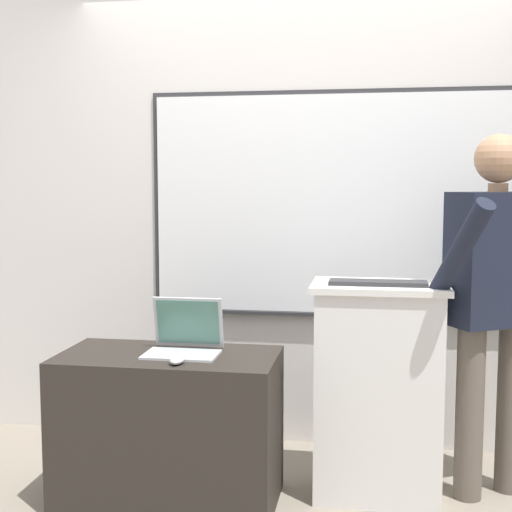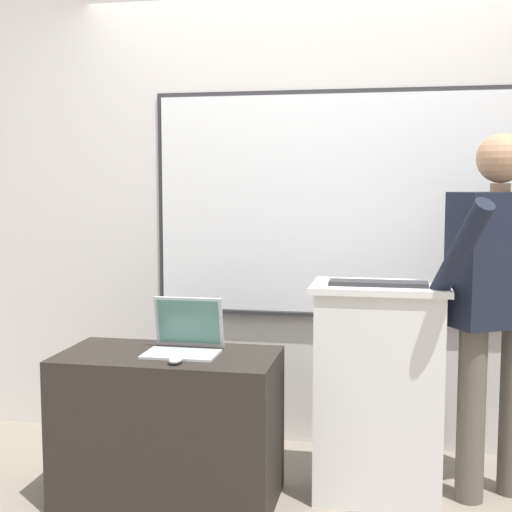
{
  "view_description": "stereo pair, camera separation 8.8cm",
  "coord_description": "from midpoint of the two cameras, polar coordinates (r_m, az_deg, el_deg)",
  "views": [
    {
      "loc": [
        0.41,
        -2.85,
        1.48
      ],
      "look_at": [
        -0.13,
        0.35,
        1.15
      ],
      "focal_mm": 50.0,
      "sensor_mm": 36.0,
      "label": 1
    },
    {
      "loc": [
        0.5,
        -2.84,
        1.48
      ],
      "look_at": [
        -0.13,
        0.35,
        1.15
      ],
      "focal_mm": 50.0,
      "sensor_mm": 36.0,
      "label": 2
    }
  ],
  "objects": [
    {
      "name": "wireless_keyboard",
      "position": [
        3.29,
        8.97,
        -2.14
      ],
      "size": [
        0.44,
        0.13,
        0.02
      ],
      "color": "#2D2D30",
      "rests_on": "lectern_podium"
    },
    {
      "name": "laptop",
      "position": [
        3.34,
        -6.42,
        -6.28
      ],
      "size": [
        0.34,
        0.27,
        0.25
      ],
      "color": "#B7BABF",
      "rests_on": "side_desk"
    },
    {
      "name": "computer_mouse_by_laptop",
      "position": [
        3.14,
        -7.16,
        -8.28
      ],
      "size": [
        0.06,
        0.1,
        0.03
      ],
      "color": "#BCBCC1",
      "rests_on": "side_desk"
    },
    {
      "name": "lectern_podium",
      "position": [
        3.45,
        8.99,
        -10.53
      ],
      "size": [
        0.63,
        0.41,
        1.02
      ],
      "color": "silver",
      "rests_on": "ground_plane"
    },
    {
      "name": "back_wall",
      "position": [
        4.03,
        3.32,
        3.91
      ],
      "size": [
        6.4,
        0.17,
        2.69
      ],
      "color": "silver",
      "rests_on": "ground_plane"
    },
    {
      "name": "side_desk",
      "position": [
        3.42,
        -7.73,
        -13.49
      ],
      "size": [
        1.0,
        0.52,
        0.7
      ],
      "color": "#28231E",
      "rests_on": "ground_plane"
    },
    {
      "name": "person_presenter",
      "position": [
        3.47,
        17.87,
        -2.51
      ],
      "size": [
        0.6,
        0.71,
        1.7
      ],
      "rotation": [
        0.0,
        0.0,
        0.53
      ],
      "color": "brown",
      "rests_on": "ground_plane"
    }
  ]
}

